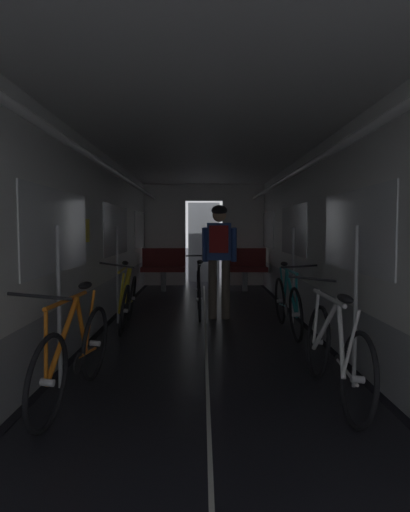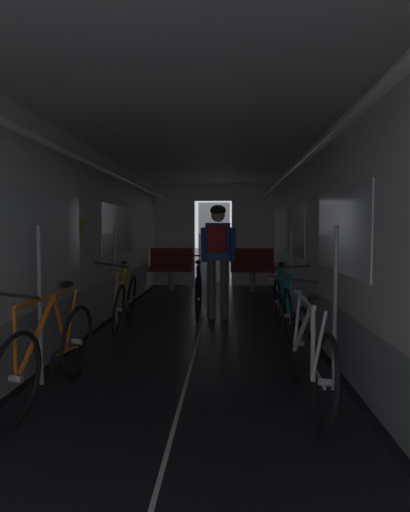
% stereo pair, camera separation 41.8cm
% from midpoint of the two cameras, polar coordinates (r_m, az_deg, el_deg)
% --- Properties ---
extents(train_car_shell, '(3.14, 12.34, 2.57)m').
position_cam_midpoint_polar(train_car_shell, '(5.23, 1.28, 7.13)').
color(train_car_shell, black).
rests_on(train_car_shell, ground).
extents(bench_seat_far_left, '(0.98, 0.51, 0.95)m').
position_cam_midpoint_polar(bench_seat_far_left, '(9.79, -3.21, -1.19)').
color(bench_seat_far_left, gray).
rests_on(bench_seat_far_left, ground).
extents(bench_seat_far_right, '(0.98, 0.51, 0.95)m').
position_cam_midpoint_polar(bench_seat_far_right, '(9.76, 7.36, -1.22)').
color(bench_seat_far_right, gray).
rests_on(bench_seat_far_right, ground).
extents(bicycle_yellow, '(0.44, 1.70, 0.96)m').
position_cam_midpoint_polar(bicycle_yellow, '(6.26, -8.48, -5.60)').
color(bicycle_yellow, black).
rests_on(bicycle_yellow, ground).
extents(bicycle_white, '(0.44, 1.69, 0.95)m').
position_cam_midpoint_polar(bicycle_white, '(3.69, 16.69, -12.11)').
color(bicycle_white, black).
rests_on(bicycle_white, ground).
extents(bicycle_orange, '(0.44, 1.69, 0.95)m').
position_cam_midpoint_polar(bicycle_orange, '(3.76, -16.33, -11.80)').
color(bicycle_orange, black).
rests_on(bicycle_orange, ground).
extents(bicycle_teal, '(0.44, 1.69, 0.94)m').
position_cam_midpoint_polar(bicycle_teal, '(5.91, 12.06, -6.14)').
color(bicycle_teal, black).
rests_on(bicycle_teal, ground).
extents(person_cyclist_aisle, '(0.54, 0.41, 1.73)m').
position_cam_midpoint_polar(person_cyclist_aisle, '(6.63, 3.48, 0.95)').
color(person_cyclist_aisle, brown).
rests_on(person_cyclist_aisle, ground).
extents(bicycle_black_in_aisle, '(0.44, 1.69, 0.94)m').
position_cam_midpoint_polar(bicycle_black_in_aisle, '(6.96, 0.88, -4.61)').
color(bicycle_black_in_aisle, black).
rests_on(bicycle_black_in_aisle, ground).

